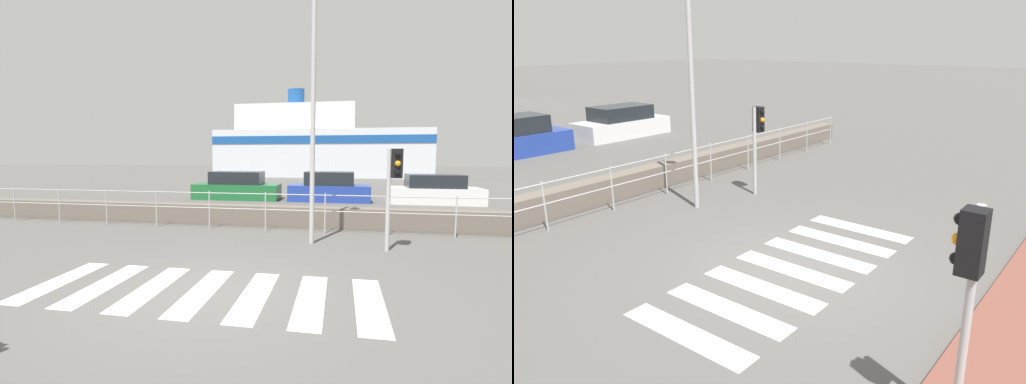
# 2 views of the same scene
# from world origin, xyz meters

# --- Properties ---
(ground_plane) EXTENTS (160.00, 160.00, 0.00)m
(ground_plane) POSITION_xyz_m (0.00, 0.00, 0.00)
(ground_plane) COLOR #565451
(crosswalk) EXTENTS (5.85, 2.40, 0.01)m
(crosswalk) POSITION_xyz_m (-0.05, 0.00, 0.00)
(crosswalk) COLOR silver
(crosswalk) RESTS_ON ground_plane
(seawall) EXTENTS (23.56, 0.55, 0.64)m
(seawall) POSITION_xyz_m (0.00, 6.41, 0.32)
(seawall) COLOR #6B6056
(seawall) RESTS_ON ground_plane
(harbor_fence) EXTENTS (21.25, 0.04, 1.17)m
(harbor_fence) POSITION_xyz_m (-0.00, 5.53, 0.77)
(harbor_fence) COLOR #B2B2B5
(harbor_fence) RESTS_ON ground_plane
(traffic_light_near) EXTENTS (0.34, 0.32, 2.60)m
(traffic_light_near) POSITION_xyz_m (-2.25, -3.68, 1.91)
(traffic_light_near) COLOR #B2B2B5
(traffic_light_near) RESTS_ON ground_plane
(traffic_light_far) EXTENTS (0.34, 0.32, 2.42)m
(traffic_light_far) POSITION_xyz_m (3.40, 3.59, 1.78)
(traffic_light_far) COLOR #B2B2B5
(traffic_light_far) RESTS_ON ground_plane
(streetlamp) EXTENTS (0.32, 1.11, 6.95)m
(streetlamp) POSITION_xyz_m (1.48, 3.89, 4.23)
(streetlamp) COLOR #B2B2B5
(streetlamp) RESTS_ON ground_plane
(parked_car_white) EXTENTS (4.12, 1.78, 1.37)m
(parked_car_white) POSITION_xyz_m (6.53, 13.91, 0.58)
(parked_car_white) COLOR silver
(parked_car_white) RESTS_ON ground_plane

